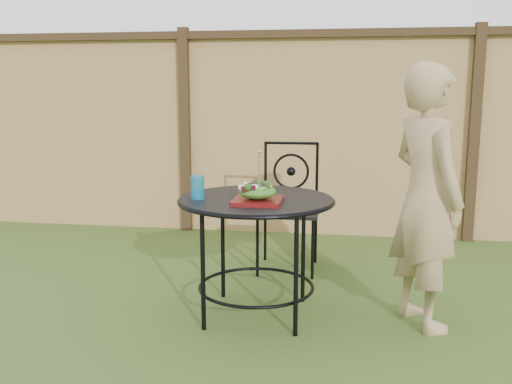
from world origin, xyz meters
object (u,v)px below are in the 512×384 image
at_px(diner, 426,197).
at_px(salad_plate, 258,201).
at_px(patio_table, 256,221).
at_px(patio_chair, 289,203).

bearing_deg(diner, salad_plate, 72.29).
bearing_deg(salad_plate, diner, 10.27).
distance_m(diner, salad_plate, 0.95).
height_order(patio_table, patio_chair, patio_chair).
bearing_deg(patio_table, salad_plate, -77.97).
relative_size(diner, salad_plate, 5.56).
distance_m(patio_table, diner, 0.98).
relative_size(patio_chair, salad_plate, 3.52).
xyz_separation_m(patio_table, patio_chair, (0.10, 0.96, -0.08)).
xyz_separation_m(patio_table, diner, (0.97, 0.03, 0.17)).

